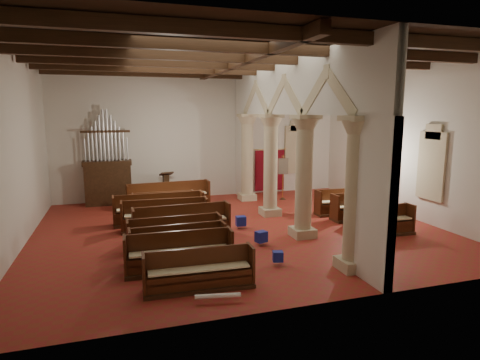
% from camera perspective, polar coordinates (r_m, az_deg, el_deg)
% --- Properties ---
extents(floor, '(14.00, 14.00, 0.00)m').
position_cam_1_polar(floor, '(14.55, -0.20, -6.95)').
color(floor, maroon).
rests_on(floor, ground).
extents(ceiling, '(14.00, 14.00, 0.00)m').
position_cam_1_polar(ceiling, '(14.06, -0.21, 17.19)').
color(ceiling, black).
rests_on(ceiling, wall_back).
extents(wall_back, '(14.00, 0.02, 6.00)m').
position_cam_1_polar(wall_back, '(19.79, -5.32, 6.27)').
color(wall_back, silver).
rests_on(wall_back, floor).
extents(wall_front, '(14.00, 0.02, 6.00)m').
position_cam_1_polar(wall_front, '(8.47, 11.75, 1.58)').
color(wall_front, silver).
rests_on(wall_front, floor).
extents(wall_left, '(0.02, 12.00, 6.00)m').
position_cam_1_polar(wall_left, '(13.70, -29.52, 3.56)').
color(wall_left, silver).
rests_on(wall_left, floor).
extents(wall_right, '(0.02, 12.00, 6.00)m').
position_cam_1_polar(wall_right, '(17.37, 22.56, 5.10)').
color(wall_right, silver).
rests_on(wall_right, floor).
extents(ceiling_beams, '(13.80, 11.80, 0.30)m').
position_cam_1_polar(ceiling_beams, '(14.04, -0.21, 16.46)').
color(ceiling_beams, '#3C2313').
rests_on(ceiling_beams, wall_back).
extents(arcade, '(0.90, 11.90, 6.00)m').
position_cam_1_polar(arcade, '(14.58, 6.63, 7.26)').
color(arcade, tan).
rests_on(arcade, floor).
extents(window_right_a, '(0.03, 1.00, 2.20)m').
position_cam_1_polar(window_right_a, '(16.31, 25.67, 1.81)').
color(window_right_a, '#316F56').
rests_on(window_right_a, wall_right).
extents(window_right_b, '(0.03, 1.00, 2.20)m').
position_cam_1_polar(window_right_b, '(19.41, 17.66, 3.42)').
color(window_right_b, '#316F56').
rests_on(window_right_b, wall_right).
extents(window_back, '(1.00, 0.03, 2.20)m').
position_cam_1_polar(window_back, '(21.43, 7.96, 4.33)').
color(window_back, '#316F56').
rests_on(window_back, wall_back).
extents(pipe_organ, '(2.10, 0.85, 4.40)m').
position_cam_1_polar(pipe_organ, '(19.04, -18.29, 0.75)').
color(pipe_organ, '#3C2313').
rests_on(pipe_organ, floor).
extents(lectern, '(0.65, 0.67, 1.41)m').
position_cam_1_polar(lectern, '(19.28, -10.45, -1.19)').
color(lectern, '#3C2013').
rests_on(lectern, floor).
extents(dossal_curtain, '(1.80, 0.07, 2.17)m').
position_cam_1_polar(dossal_curtain, '(20.90, 4.24, 1.41)').
color(dossal_curtain, maroon).
rests_on(dossal_curtain, floor).
extents(processional_banner, '(0.49, 0.63, 2.15)m').
position_cam_1_polar(processional_banner, '(19.29, 6.11, -0.52)').
color(processional_banner, '#3C2313').
rests_on(processional_banner, floor).
extents(hymnal_box_a, '(0.33, 0.29, 0.28)m').
position_cam_1_polar(hymnal_box_a, '(11.25, 5.40, -10.76)').
color(hymnal_box_a, navy).
rests_on(hymnal_box_a, floor).
extents(hymnal_box_b, '(0.41, 0.37, 0.34)m').
position_cam_1_polar(hymnal_box_b, '(12.80, 3.04, -8.05)').
color(hymnal_box_b, navy).
rests_on(hymnal_box_b, floor).
extents(hymnal_box_c, '(0.36, 0.30, 0.35)m').
position_cam_1_polar(hymnal_box_c, '(14.53, 0.12, -5.85)').
color(hymnal_box_c, navy).
rests_on(hymnal_box_c, floor).
extents(tube_heater_a, '(1.02, 0.28, 0.10)m').
position_cam_1_polar(tube_heater_a, '(9.20, -3.17, -16.12)').
color(tube_heater_a, white).
rests_on(tube_heater_a, floor).
extents(tube_heater_b, '(0.92, 0.19, 0.09)m').
position_cam_1_polar(tube_heater_b, '(11.31, -2.04, -11.05)').
color(tube_heater_b, white).
rests_on(tube_heater_b, floor).
extents(nave_pew_0, '(2.65, 0.75, 0.97)m').
position_cam_1_polar(nave_pew_0, '(9.81, -5.82, -13.45)').
color(nave_pew_0, '#3C2313').
rests_on(nave_pew_0, floor).
extents(nave_pew_1, '(2.85, 0.78, 1.04)m').
position_cam_1_polar(nave_pew_1, '(10.91, -8.59, -10.93)').
color(nave_pew_1, '#3C2313').
rests_on(nave_pew_1, floor).
extents(nave_pew_2, '(2.72, 0.74, 1.02)m').
position_cam_1_polar(nave_pew_2, '(11.60, -8.76, -9.69)').
color(nave_pew_2, '#3C2313').
rests_on(nave_pew_2, floor).
extents(nave_pew_3, '(2.85, 0.69, 1.01)m').
position_cam_1_polar(nave_pew_3, '(12.54, -9.22, -8.24)').
color(nave_pew_3, '#3C2313').
rests_on(nave_pew_3, floor).
extents(nave_pew_4, '(3.24, 0.86, 1.10)m').
position_cam_1_polar(nave_pew_4, '(13.59, -8.20, -6.66)').
color(nave_pew_4, '#3C2313').
rests_on(nave_pew_4, floor).
extents(nave_pew_5, '(3.07, 0.87, 1.09)m').
position_cam_1_polar(nave_pew_5, '(14.62, -10.60, -5.57)').
color(nave_pew_5, '#3C2313').
rests_on(nave_pew_5, floor).
extents(nave_pew_6, '(3.37, 0.79, 1.12)m').
position_cam_1_polar(nave_pew_6, '(15.52, -11.40, -4.67)').
color(nave_pew_6, '#3C2313').
rests_on(nave_pew_6, floor).
extents(nave_pew_7, '(2.47, 0.69, 0.98)m').
position_cam_1_polar(nave_pew_7, '(16.46, -10.76, -3.98)').
color(nave_pew_7, '#3C2313').
rests_on(nave_pew_7, floor).
extents(nave_pew_8, '(3.60, 0.98, 1.15)m').
position_cam_1_polar(nave_pew_8, '(17.70, -10.05, -2.82)').
color(nave_pew_8, '#3C2313').
rests_on(nave_pew_8, floor).
extents(aisle_pew_0, '(1.79, 0.74, 1.02)m').
position_cam_1_polar(aisle_pew_0, '(14.75, 20.30, -5.94)').
color(aisle_pew_0, '#3C2313').
rests_on(aisle_pew_0, floor).
extents(aisle_pew_1, '(1.62, 0.69, 0.95)m').
position_cam_1_polar(aisle_pew_1, '(15.78, 17.83, -4.88)').
color(aisle_pew_1, '#3C2313').
rests_on(aisle_pew_1, floor).
extents(aisle_pew_2, '(1.99, 0.74, 1.05)m').
position_cam_1_polar(aisle_pew_2, '(16.31, 16.17, -4.22)').
color(aisle_pew_2, '#3C2313').
rests_on(aisle_pew_2, floor).
extents(aisle_pew_3, '(2.11, 0.78, 1.04)m').
position_cam_1_polar(aisle_pew_3, '(16.99, 14.08, -3.60)').
color(aisle_pew_3, '#3C2313').
rests_on(aisle_pew_3, floor).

